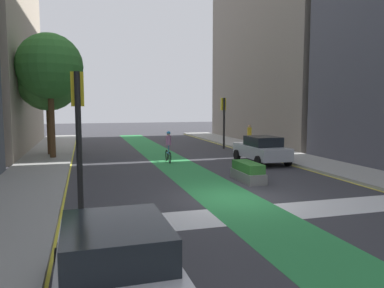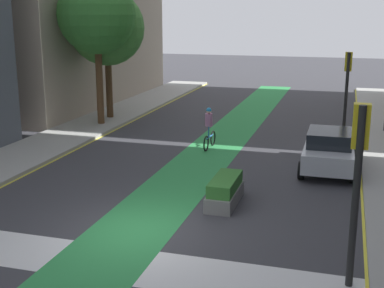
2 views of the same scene
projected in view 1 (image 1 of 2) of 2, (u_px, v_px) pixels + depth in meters
ground_plane at (234, 198)px, 13.72m from camera, size 120.00×120.00×0.00m
bike_lane_paint at (229, 199)px, 13.66m from camera, size 2.40×60.00×0.01m
crosswalk_band at (259, 213)px, 11.81m from camera, size 12.00×1.80×0.01m
sidewalk_left at (9, 213)px, 11.65m from camera, size 3.00×60.00×0.15m
curb_stripe_left at (60, 211)px, 12.07m from camera, size 0.16×60.00×0.01m
curb_stripe_right at (371, 188)px, 15.37m from camera, size 0.16×60.00×0.01m
traffic_signal_near_left at (78, 118)px, 10.49m from camera, size 0.35×0.52×4.30m
traffic_signal_far_right at (224, 113)px, 29.21m from camera, size 0.35×0.52×3.93m
car_silver_right_far at (262, 149)px, 22.01m from camera, size 2.04×4.21×1.57m
car_white_left_near at (115, 267)px, 6.04m from camera, size 2.07×4.23×1.57m
cyclist_in_lane at (168, 146)px, 22.30m from camera, size 0.32×1.73×1.86m
pedestrian_sidewalk_right_a at (249, 135)px, 29.56m from camera, size 0.34×0.34×1.71m
street_tree_near at (50, 67)px, 22.84m from camera, size 3.96×3.96×7.57m
street_tree_far at (48, 79)px, 24.47m from camera, size 4.09×4.09×6.95m
median_planter at (248, 172)px, 16.79m from camera, size 0.81×2.20×0.85m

